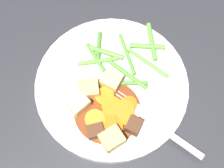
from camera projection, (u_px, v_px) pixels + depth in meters
name	position (u px, v px, depth m)	size (l,w,h in m)	color
ground_plane	(112.00, 88.00, 0.57)	(3.00, 3.00, 0.00)	#2D2D33
dinner_plate	(112.00, 86.00, 0.56)	(0.26, 0.26, 0.02)	white
stew_sauce	(108.00, 111.00, 0.53)	(0.11, 0.11, 0.00)	brown
carrot_slice_0	(124.00, 110.00, 0.53)	(0.03, 0.03, 0.01)	orange
carrot_slice_1	(129.00, 104.00, 0.54)	(0.03, 0.03, 0.01)	orange
carrot_slice_2	(115.00, 107.00, 0.53)	(0.03, 0.03, 0.01)	orange
carrot_slice_3	(95.00, 120.00, 0.52)	(0.03, 0.03, 0.01)	orange
carrot_slice_4	(105.00, 97.00, 0.54)	(0.03, 0.03, 0.01)	orange
carrot_slice_5	(127.00, 118.00, 0.52)	(0.03, 0.03, 0.01)	orange
carrot_slice_6	(106.00, 121.00, 0.52)	(0.03, 0.03, 0.01)	orange
carrot_slice_7	(114.00, 127.00, 0.52)	(0.04, 0.04, 0.01)	orange
potato_chunk_0	(89.00, 89.00, 0.54)	(0.03, 0.03, 0.02)	#DBBC6B
potato_chunk_1	(110.00, 139.00, 0.50)	(0.03, 0.03, 0.03)	#DBBC6B
potato_chunk_2	(110.00, 81.00, 0.54)	(0.03, 0.03, 0.03)	#E5CC7A
potato_chunk_3	(79.00, 104.00, 0.53)	(0.03, 0.03, 0.03)	#EAD68C
meat_chunk_0	(134.00, 126.00, 0.52)	(0.02, 0.02, 0.02)	#56331E
meat_chunk_1	(96.00, 131.00, 0.51)	(0.03, 0.02, 0.02)	#56331E
green_bean_0	(128.00, 75.00, 0.56)	(0.01, 0.01, 0.08)	#599E38
green_bean_1	(127.00, 54.00, 0.57)	(0.01, 0.01, 0.08)	#599E38
green_bean_2	(96.00, 57.00, 0.57)	(0.01, 0.01, 0.06)	#599E38
green_bean_3	(148.00, 63.00, 0.56)	(0.01, 0.01, 0.08)	#66AD42
green_bean_4	(98.00, 61.00, 0.57)	(0.01, 0.01, 0.07)	#66AD42
green_bean_5	(152.00, 42.00, 0.58)	(0.01, 0.01, 0.07)	#66AD42
green_bean_6	(107.00, 53.00, 0.57)	(0.01, 0.01, 0.06)	#66AD42
green_bean_7	(99.00, 46.00, 0.58)	(0.01, 0.01, 0.06)	#4C8E33
green_bean_8	(124.00, 81.00, 0.55)	(0.01, 0.01, 0.08)	#4C8E33
green_bean_9	(148.00, 46.00, 0.58)	(0.01, 0.01, 0.06)	#66AD42
fork	(153.00, 122.00, 0.53)	(0.12, 0.15, 0.00)	silver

